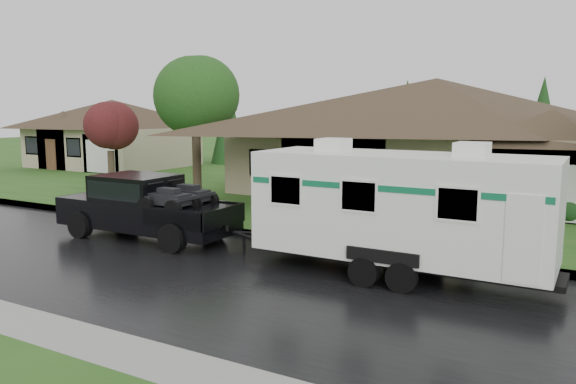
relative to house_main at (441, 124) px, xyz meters
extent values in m
plane|color=#275219|center=(-2.29, -13.84, -3.59)|extent=(140.00, 140.00, 0.00)
cube|color=black|center=(-2.29, -15.84, -3.59)|extent=(140.00, 8.00, 0.01)
cube|color=gray|center=(-2.29, -11.59, -3.52)|extent=(140.00, 0.50, 0.15)
cube|color=#275219|center=(-2.29, 1.16, -3.52)|extent=(140.00, 26.00, 0.15)
cube|color=gray|center=(-0.29, 0.16, -1.94)|extent=(18.00, 10.00, 3.00)
pyramid|color=#3C2D20|center=(-0.29, 0.16, 2.16)|extent=(19.44, 10.80, 2.60)
cube|color=gray|center=(5.11, -2.84, -2.09)|extent=(5.76, 4.00, 2.70)
cube|color=tan|center=(-24.29, 2.16, -2.04)|extent=(10.00, 8.00, 2.80)
pyramid|color=#3C2D20|center=(-24.29, 2.16, 1.36)|extent=(10.80, 8.64, 2.00)
cube|color=tan|center=(-21.29, 0.16, -2.18)|extent=(3.20, 4.00, 2.52)
cylinder|color=#382B1E|center=(-10.32, -5.70, -2.03)|extent=(0.43, 0.43, 2.82)
sphere|color=#275B1D|center=(-10.32, -5.70, 1.05)|extent=(3.89, 3.89, 3.89)
cylinder|color=#382B1E|center=(-15.20, -6.61, -2.44)|extent=(0.35, 0.35, 1.99)
sphere|color=#561B1C|center=(-15.20, -6.61, -0.26)|extent=(2.75, 2.75, 2.75)
sphere|color=#143814|center=(-6.59, -4.54, -2.94)|extent=(1.00, 1.00, 1.00)
sphere|color=#143814|center=(-3.44, -4.54, -2.94)|extent=(1.00, 1.00, 1.00)
sphere|color=#143814|center=(-0.29, -4.54, -2.94)|extent=(1.00, 1.00, 1.00)
sphere|color=#143814|center=(2.86, -4.54, -2.94)|extent=(1.00, 1.00, 1.00)
sphere|color=#143814|center=(6.01, -4.54, -2.94)|extent=(1.00, 1.00, 1.00)
cube|color=black|center=(-6.13, -13.62, -2.77)|extent=(6.34, 2.11, 0.91)
cube|color=black|center=(-8.45, -13.62, -2.48)|extent=(1.69, 2.06, 0.37)
cube|color=black|center=(-6.55, -13.62, -1.95)|extent=(2.53, 1.99, 0.95)
cube|color=black|center=(-6.55, -13.62, -1.90)|extent=(2.32, 2.03, 0.58)
cube|color=black|center=(-4.13, -13.62, -2.56)|extent=(2.32, 2.01, 0.06)
cylinder|color=black|center=(-8.14, -14.66, -3.15)|extent=(0.89, 0.34, 0.89)
cylinder|color=black|center=(-8.14, -12.59, -3.15)|extent=(0.89, 0.34, 0.89)
cylinder|color=black|center=(-4.13, -14.66, -3.15)|extent=(0.89, 0.34, 0.89)
cylinder|color=black|center=(-4.13, -12.59, -3.15)|extent=(0.89, 0.34, 0.89)
cube|color=white|center=(2.57, -13.62, -1.72)|extent=(7.39, 2.53, 2.59)
cube|color=black|center=(2.57, -13.62, -3.17)|extent=(7.81, 1.27, 0.15)
cube|color=#0E633F|center=(2.57, -13.62, -1.15)|extent=(7.24, 2.55, 0.15)
cube|color=white|center=(0.67, -13.62, -0.25)|extent=(0.74, 0.84, 0.34)
cube|color=white|center=(4.26, -13.62, -0.25)|extent=(0.74, 0.84, 0.34)
cylinder|color=black|center=(2.09, -14.87, -3.22)|extent=(0.74, 0.25, 0.74)
cylinder|color=black|center=(2.09, -12.37, -3.22)|extent=(0.74, 0.25, 0.74)
cylinder|color=black|center=(3.04, -14.87, -3.22)|extent=(0.74, 0.25, 0.74)
cylinder|color=black|center=(3.04, -12.37, -3.22)|extent=(0.74, 0.25, 0.74)
camera|label=1|loc=(6.99, -27.23, 0.69)|focal=35.00mm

